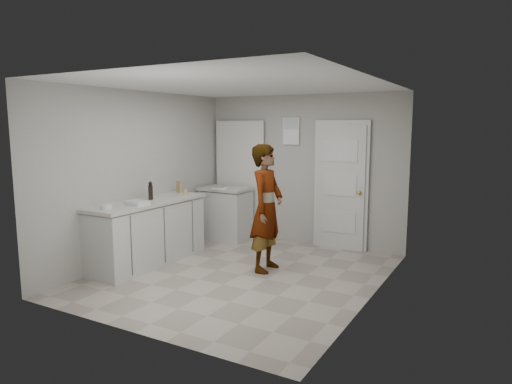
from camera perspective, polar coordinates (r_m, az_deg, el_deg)
The scene contains 12 objects.
ground at distance 6.24m, azimuth -1.86°, elevation -10.29°, with size 4.00×4.00×0.00m, color gray.
room_shell at distance 7.79m, azimuth 4.46°, elevation 1.14°, with size 4.00×4.00×4.00m.
main_counter at distance 6.82m, azimuth -13.29°, elevation -5.18°, with size 0.64×1.96×0.93m.
side_counter at distance 8.05m, azimuth -3.78°, elevation -2.92°, with size 0.84×0.61×0.93m.
person at distance 6.24m, azimuth 1.34°, elevation -2.02°, with size 0.64×0.42×1.75m, color silver.
cake_mix_box at distance 7.43m, azimuth -9.55°, elevation 0.64°, with size 0.11×0.05×0.18m, color #94754A.
spice_jar at distance 7.21m, azimuth -8.79°, elevation 0.01°, with size 0.05×0.05×0.08m, color tan.
oil_cruet_a at distance 6.78m, azimuth -13.05°, elevation 0.12°, with size 0.07×0.07×0.26m.
oil_cruet_b at distance 6.89m, azimuth -13.04°, elevation 0.21°, with size 0.06×0.06×0.26m.
baking_dish at distance 6.40m, azimuth -14.66°, elevation -1.33°, with size 0.34×0.26×0.06m.
egg_bowl at distance 6.22m, azimuth -18.23°, elevation -1.72°, with size 0.15×0.15×0.06m.
papers at distance 7.85m, azimuth -4.56°, elevation 0.50°, with size 0.25×0.32×0.01m, color white.
Camera 1 is at (3.07, -5.06, 1.98)m, focal length 32.00 mm.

